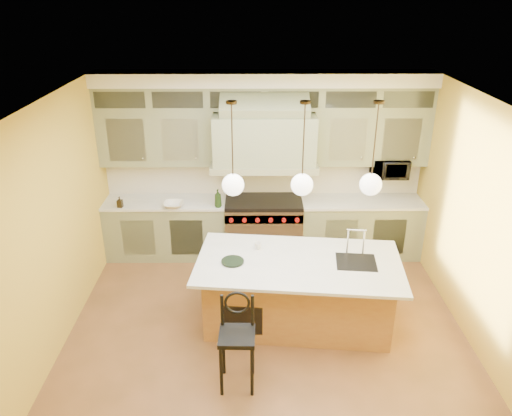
{
  "coord_description": "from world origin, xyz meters",
  "views": [
    {
      "loc": [
        -0.17,
        -5.02,
        4.05
      ],
      "look_at": [
        -0.13,
        0.7,
        1.47
      ],
      "focal_mm": 35.0,
      "sensor_mm": 36.0,
      "label": 1
    }
  ],
  "objects_px": {
    "range": "(264,227)",
    "counter_stool": "(237,336)",
    "microwave": "(390,168)",
    "kitchen_island": "(298,290)"
  },
  "relations": [
    {
      "from": "range",
      "to": "counter_stool",
      "type": "bearing_deg",
      "value": -96.78
    },
    {
      "from": "microwave",
      "to": "kitchen_island",
      "type": "bearing_deg",
      "value": -129.21
    },
    {
      "from": "kitchen_island",
      "to": "counter_stool",
      "type": "xyz_separation_m",
      "value": [
        -0.75,
        -1.11,
        0.15
      ]
    },
    {
      "from": "range",
      "to": "microwave",
      "type": "height_order",
      "value": "microwave"
    },
    {
      "from": "kitchen_island",
      "to": "range",
      "type": "bearing_deg",
      "value": 108.66
    },
    {
      "from": "counter_stool",
      "to": "microwave",
      "type": "height_order",
      "value": "microwave"
    },
    {
      "from": "kitchen_island",
      "to": "counter_stool",
      "type": "relative_size",
      "value": 2.41
    },
    {
      "from": "kitchen_island",
      "to": "counter_stool",
      "type": "distance_m",
      "value": 1.34
    },
    {
      "from": "kitchen_island",
      "to": "counter_stool",
      "type": "bearing_deg",
      "value": -118.24
    },
    {
      "from": "range",
      "to": "kitchen_island",
      "type": "relative_size",
      "value": 0.45
    }
  ]
}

